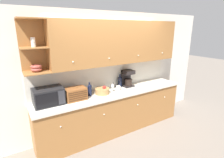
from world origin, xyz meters
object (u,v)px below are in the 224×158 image
Objects in this scene: microwave at (48,96)px; wine_glass at (112,87)px; second_wine_bottle at (90,90)px; fruit_basket at (102,91)px; bread_box at (76,94)px; coffee_maker at (128,78)px; wine_bottle at (120,81)px; mug at (118,88)px.

microwave reaches higher than wine_glass.
second_wine_bottle reaches higher than fruit_basket.
bread_box is at bearing -171.37° from second_wine_bottle.
second_wine_bottle is at bearing -174.55° from coffee_maker.
bread_box is at bearing -173.79° from coffee_maker.
coffee_maker is at bearing 16.08° from wine_glass.
wine_bottle is at bearing 168.45° from coffee_maker.
fruit_basket is 0.39m from mug.
bread_box is 1.31× the size of wine_bottle.
coffee_maker is (0.19, -0.04, 0.06)m from wine_bottle.
wine_bottle is (0.55, 0.16, 0.08)m from fruit_basket.
coffee_maker reaches higher than mug.
mug is at bearing -2.15° from microwave.
microwave is 1.30× the size of bread_box.
mug is (0.98, 0.01, -0.06)m from bread_box.
fruit_basket is at bearing -163.81° from wine_bottle.
microwave is 1.08m from fruit_basket.
wine_bottle reaches higher than bread_box.
bread_box is (0.48, -0.06, -0.03)m from microwave.
wine_glass is (0.83, -0.00, 0.00)m from bread_box.
wine_bottle reaches higher than second_wine_bottle.
mug is 0.40m from coffee_maker.
wine_glass is at bearing -149.61° from wine_bottle.
coffee_maker reaches higher than microwave.
wine_bottle is (1.63, 0.12, -0.01)m from microwave.
microwave is 4.80× the size of mug.
microwave is 1.69× the size of fruit_basket.
fruit_basket is 2.84× the size of mug.
wine_bottle is (0.16, 0.18, 0.08)m from mug.
bread_box reaches higher than mug.
coffee_maker reaches higher than wine_bottle.
coffee_maker is at bearing 21.49° from mug.
second_wine_bottle is 0.95× the size of fruit_basket.
wine_glass reaches higher than fruit_basket.
fruit_basket is 1.00× the size of wine_bottle.
coffee_maker reaches higher than bread_box.
wine_bottle is 0.78× the size of coffee_maker.
wine_glass is (1.31, -0.06, -0.03)m from microwave.
fruit_basket is 0.77m from coffee_maker.
second_wine_bottle is 0.28m from fruit_basket.
wine_bottle is at bearing 4.32° from microwave.
mug is at bearing -2.59° from fruit_basket.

